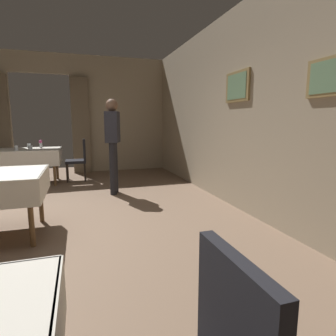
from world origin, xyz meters
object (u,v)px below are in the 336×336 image
at_px(glass_far_d, 30,147).
at_px(person_waiter_by_doorway, 113,138).
at_px(dining_table_far, 29,154).
at_px(glass_far_c, 16,148).
at_px(chair_far_right, 79,158).
at_px(glass_far_b, 29,146).
at_px(flower_vase_far, 41,144).

distance_m(glass_far_d, person_waiter_by_doorway, 2.03).
bearing_deg(glass_far_d, dining_table_far, 113.86).
distance_m(dining_table_far, glass_far_c, 0.37).
bearing_deg(dining_table_far, person_waiter_by_doorway, -40.68).
xyz_separation_m(chair_far_right, glass_far_d, (-0.96, -0.19, 0.28)).
bearing_deg(glass_far_b, chair_far_right, -12.28).
bearing_deg(dining_table_far, glass_far_c, -123.15).
xyz_separation_m(chair_far_right, person_waiter_by_doorway, (0.60, -1.47, 0.51)).
xyz_separation_m(glass_far_b, person_waiter_by_doorway, (1.65, -1.70, 0.23)).
relative_size(dining_table_far, glass_far_b, 13.48).
bearing_deg(chair_far_right, flower_vase_far, 171.76).
bearing_deg(chair_far_right, person_waiter_by_doorway, -67.81).
height_order(flower_vase_far, glass_far_d, flower_vase_far).
height_order(chair_far_right, glass_far_c, chair_far_right).
relative_size(chair_far_right, flower_vase_far, 5.31).
bearing_deg(chair_far_right, glass_far_b, 167.72).
height_order(dining_table_far, glass_far_b, glass_far_b).
xyz_separation_m(glass_far_b, glass_far_c, (-0.14, -0.60, 0.01)).
height_order(chair_far_right, glass_far_d, chair_far_right).
xyz_separation_m(chair_far_right, flower_vase_far, (-0.80, 0.12, 0.33)).
distance_m(dining_table_far, flower_vase_far, 0.35).
bearing_deg(flower_vase_far, glass_far_b, 155.91).
xyz_separation_m(dining_table_far, chair_far_right, (1.01, 0.09, -0.13)).
bearing_deg(glass_far_d, glass_far_c, -141.54).
xyz_separation_m(flower_vase_far, glass_far_d, (-0.17, -0.30, -0.05)).
xyz_separation_m(flower_vase_far, glass_far_b, (-0.25, 0.11, -0.05)).
relative_size(glass_far_c, glass_far_d, 1.23).
xyz_separation_m(glass_far_c, glass_far_d, (0.23, 0.18, -0.01)).
xyz_separation_m(chair_far_right, glass_far_b, (-1.05, 0.23, 0.28)).
bearing_deg(dining_table_far, glass_far_b, 97.55).
bearing_deg(person_waiter_by_doorway, dining_table_far, 139.32).
bearing_deg(dining_table_far, chair_far_right, 4.92).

